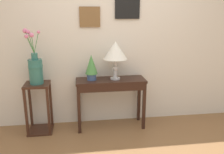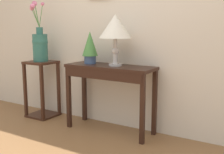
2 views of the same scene
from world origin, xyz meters
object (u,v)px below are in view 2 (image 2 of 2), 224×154
(console_table, at_px, (109,77))
(potted_plant_on_console, at_px, (90,46))
(table_lamp, at_px, (115,28))
(pedestal_stand_left, at_px, (42,89))
(flower_vase_tall, at_px, (40,43))

(console_table, height_order, potted_plant_on_console, potted_plant_on_console)
(console_table, height_order, table_lamp, table_lamp)
(table_lamp, height_order, pedestal_stand_left, table_lamp)
(pedestal_stand_left, height_order, flower_vase_tall, flower_vase_tall)
(console_table, distance_m, table_lamp, 0.55)
(console_table, height_order, pedestal_stand_left, console_table)
(table_lamp, xyz_separation_m, flower_vase_tall, (-1.14, -0.01, -0.20))
(console_table, bearing_deg, pedestal_stand_left, 179.23)
(console_table, relative_size, flower_vase_tall, 1.33)
(console_table, bearing_deg, potted_plant_on_console, 173.25)
(potted_plant_on_console, bearing_deg, flower_vase_tall, -178.52)
(console_table, relative_size, pedestal_stand_left, 1.38)
(flower_vase_tall, bearing_deg, pedestal_stand_left, 35.60)
(console_table, bearing_deg, flower_vase_tall, 179.30)
(table_lamp, bearing_deg, flower_vase_tall, -179.57)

